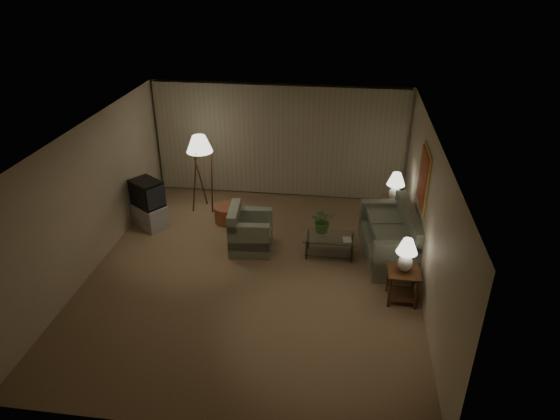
% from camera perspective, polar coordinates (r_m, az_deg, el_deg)
% --- Properties ---
extents(ground, '(7.00, 7.00, 0.00)m').
position_cam_1_polar(ground, '(9.42, -3.00, -7.09)').
color(ground, '#A17C58').
rests_on(ground, ground).
extents(room_shell, '(6.04, 7.02, 2.72)m').
position_cam_1_polar(room_shell, '(9.90, -1.53, 6.26)').
color(room_shell, beige).
rests_on(room_shell, ground).
extents(sofa, '(2.04, 1.36, 0.80)m').
position_cam_1_polar(sofa, '(9.86, 12.35, -3.24)').
color(sofa, gray).
rests_on(sofa, ground).
extents(armchair, '(0.99, 0.95, 0.72)m').
position_cam_1_polar(armchair, '(9.93, -3.37, -2.62)').
color(armchair, gray).
rests_on(armchair, ground).
extents(side_table_near, '(0.54, 0.54, 0.60)m').
position_cam_1_polar(side_table_near, '(8.74, 13.85, -7.76)').
color(side_table_near, '#3C1C10').
rests_on(side_table_near, ground).
extents(side_table_far, '(0.52, 0.44, 0.60)m').
position_cam_1_polar(side_table_far, '(10.97, 12.76, 0.05)').
color(side_table_far, '#3C1C10').
rests_on(side_table_far, ground).
extents(table_lamp_near, '(0.35, 0.35, 0.61)m').
position_cam_1_polar(table_lamp_near, '(8.44, 14.26, -4.72)').
color(table_lamp_near, silver).
rests_on(table_lamp_near, side_table_near).
extents(table_lamp_far, '(0.38, 0.38, 0.66)m').
position_cam_1_polar(table_lamp_far, '(10.71, 13.09, 2.82)').
color(table_lamp_far, silver).
rests_on(table_lamp_far, side_table_far).
extents(coffee_table, '(1.01, 0.55, 0.41)m').
position_cam_1_polar(coffee_table, '(9.79, 5.71, -3.77)').
color(coffee_table, silver).
rests_on(coffee_table, ground).
extents(tv_cabinet, '(1.20, 1.18, 0.50)m').
position_cam_1_polar(tv_cabinet, '(11.16, -14.65, -0.57)').
color(tv_cabinet, '#B2B2B5').
rests_on(tv_cabinet, ground).
extents(crt_tv, '(1.10, 1.09, 0.56)m').
position_cam_1_polar(crt_tv, '(10.92, -14.97, 1.88)').
color(crt_tv, black).
rests_on(crt_tv, tv_cabinet).
extents(floor_lamp, '(0.58, 0.58, 1.78)m').
position_cam_1_polar(floor_lamp, '(11.33, -8.96, 4.32)').
color(floor_lamp, '#3C1C10').
rests_on(floor_lamp, ground).
extents(ottoman, '(0.70, 0.70, 0.37)m').
position_cam_1_polar(ottoman, '(11.03, -6.03, -0.46)').
color(ottoman, '#954F32').
rests_on(ottoman, ground).
extents(vase, '(0.19, 0.19, 0.15)m').
position_cam_1_polar(vase, '(9.69, 4.88, -2.63)').
color(vase, white).
rests_on(vase, coffee_table).
extents(flowers, '(0.49, 0.43, 0.51)m').
position_cam_1_polar(flowers, '(9.52, 4.96, -0.92)').
color(flowers, '#497D37').
rests_on(flowers, vase).
extents(book, '(0.19, 0.24, 0.02)m').
position_cam_1_polar(book, '(9.63, 7.21, -3.42)').
color(book, olive).
rests_on(book, coffee_table).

